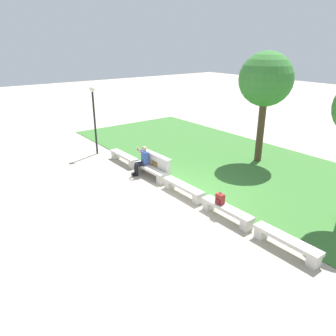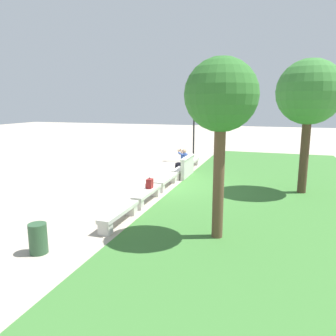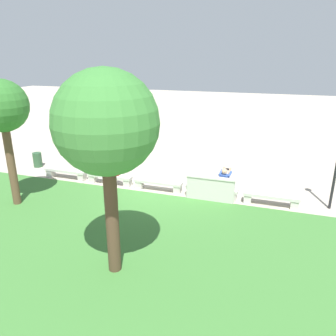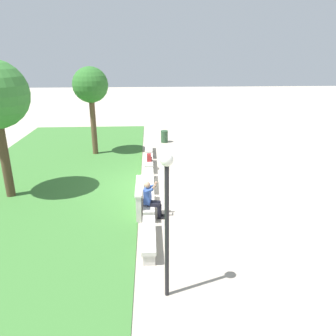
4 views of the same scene
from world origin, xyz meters
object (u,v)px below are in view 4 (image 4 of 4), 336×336
(backpack, at_px, (149,158))
(tree_left_background, at_px, (90,86))
(bench_end, at_px, (149,149))
(bench_mid, at_px, (149,179))
(trash_bin, at_px, (164,136))
(lamp_post, at_px, (167,207))
(person_photographer, at_px, (151,197))
(bench_far, at_px, (149,162))
(bench_main, at_px, (149,236))
(bench_near, at_px, (149,202))

(backpack, relative_size, tree_left_background, 0.09)
(bench_end, height_order, tree_left_background, tree_left_background)
(bench_mid, bearing_deg, trash_bin, -8.01)
(lamp_post, bearing_deg, person_photographer, 5.08)
(person_photographer, distance_m, trash_bin, 9.89)
(trash_bin, bearing_deg, tree_left_background, 119.54)
(tree_left_background, distance_m, trash_bin, 5.69)
(bench_far, bearing_deg, bench_main, 180.00)
(bench_mid, xyz_separation_m, tree_left_background, (4.77, 3.01, 3.42))
(bench_main, xyz_separation_m, bench_mid, (4.62, 0.00, 0.00))
(bench_mid, relative_size, person_photographer, 1.59)
(bench_end, bearing_deg, backpack, -179.48)
(lamp_post, bearing_deg, backpack, 2.64)
(backpack, bearing_deg, person_photographer, -179.38)
(bench_near, distance_m, backpack, 4.31)
(bench_far, relative_size, person_photographer, 1.59)
(bench_main, bearing_deg, lamp_post, -168.72)
(bench_main, height_order, bench_end, same)
(tree_left_background, bearing_deg, lamp_post, -163.41)
(bench_near, bearing_deg, lamp_post, -174.52)
(bench_main, bearing_deg, tree_left_background, 17.77)
(bench_mid, xyz_separation_m, bench_far, (2.31, 0.00, 0.00))
(bench_near, height_order, person_photographer, person_photographer)
(trash_bin, bearing_deg, bench_mid, 171.99)
(bench_main, distance_m, bench_far, 6.93)
(person_photographer, xyz_separation_m, tree_left_background, (7.58, 3.08, 2.99))
(bench_end, xyz_separation_m, trash_bin, (2.41, -0.99, 0.07))
(bench_near, bearing_deg, trash_bin, -6.05)
(tree_left_background, bearing_deg, bench_near, -156.97)
(bench_end, height_order, lamp_post, lamp_post)
(bench_main, bearing_deg, trash_bin, -4.85)
(bench_main, height_order, lamp_post, lamp_post)
(bench_near, bearing_deg, backpack, -0.32)
(bench_main, xyz_separation_m, bench_end, (9.25, 0.00, 0.00))
(bench_main, relative_size, backpack, 4.89)
(trash_bin, height_order, lamp_post, lamp_post)
(bench_near, distance_m, trash_bin, 9.39)
(backpack, bearing_deg, tree_left_background, 47.52)
(bench_end, distance_m, backpack, 2.65)
(bench_mid, height_order, bench_far, same)
(bench_near, bearing_deg, bench_far, 0.00)
(backpack, bearing_deg, bench_end, 0.52)
(bench_end, relative_size, trash_bin, 2.79)
(bench_near, distance_m, bench_end, 6.93)
(person_photographer, xyz_separation_m, backpack, (4.80, 0.05, -0.11))
(bench_near, height_order, tree_left_background, tree_left_background)
(person_photographer, bearing_deg, bench_far, 0.84)
(bench_main, distance_m, lamp_post, 2.99)
(bench_mid, distance_m, tree_left_background, 6.59)
(trash_bin, relative_size, lamp_post, 0.21)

